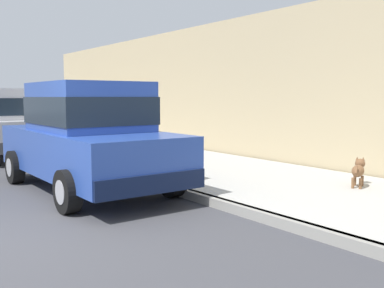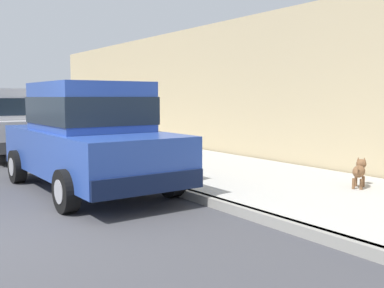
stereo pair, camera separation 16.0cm
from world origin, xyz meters
name	(u,v)px [view 2 (the right image)]	position (x,y,z in m)	size (l,w,h in m)	color
curb	(204,199)	(3.20, 0.00, 0.07)	(0.16, 64.00, 0.14)	gray
sidewalk	(285,186)	(5.00, 0.00, 0.07)	(3.60, 64.00, 0.14)	#B7B5AD
car_blue_sedan	(88,135)	(2.14, 2.05, 0.98)	(2.05, 4.60, 1.92)	#28479E
car_silver_hatchback	(13,122)	(2.10, 7.35, 0.98)	(1.97, 3.80, 1.88)	#BCBCC1
dog_brown	(359,170)	(5.71, -1.03, 0.43)	(0.69, 0.42, 0.49)	brown
building_facade	(193,91)	(7.10, 5.84, 1.85)	(0.50, 20.00, 3.70)	tan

